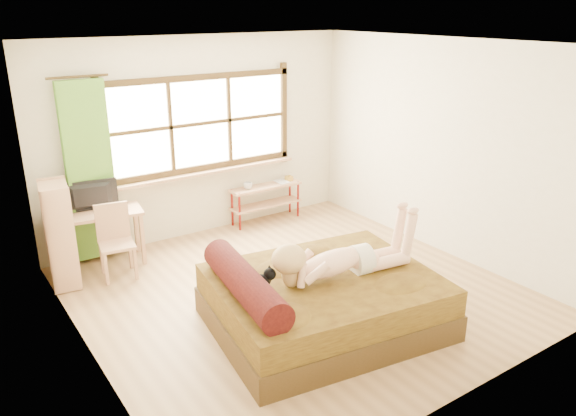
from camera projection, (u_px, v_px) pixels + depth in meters
floor at (296, 292)px, 6.34m from camera, size 4.50×4.50×0.00m
ceiling at (297, 43)px, 5.42m from camera, size 4.50×4.50×0.00m
wall_back at (201, 138)px, 7.63m from camera, size 4.50×0.00×4.50m
wall_front at (472, 250)px, 4.14m from camera, size 4.50×0.00×4.50m
wall_left at (76, 221)px, 4.68m from camera, size 0.00×4.50×4.50m
wall_right at (442, 148)px, 7.08m from camera, size 0.00×4.50×4.50m
window at (201, 127)px, 7.55m from camera, size 2.80×0.16×1.46m
curtain at (90, 172)px, 6.78m from camera, size 0.55×0.10×2.20m
bed at (319, 300)px, 5.56m from camera, size 2.38×2.02×0.82m
woman at (341, 245)px, 5.43m from camera, size 1.55×0.65×0.65m
kitten at (256, 281)px, 5.15m from camera, size 0.34×0.18×0.26m
desk at (95, 220)px, 6.79m from camera, size 1.18×0.69×0.69m
monitor at (91, 197)px, 6.74m from camera, size 0.65×0.19×0.37m
chair at (115, 236)px, 6.60m from camera, size 0.45×0.45×0.87m
pipe_shelf at (266, 195)px, 8.30m from camera, size 1.11×0.29×0.63m
cup at (248, 186)px, 8.07m from camera, size 0.13×0.13×0.10m
book at (277, 183)px, 8.35m from camera, size 0.17×0.23×0.02m
bookshelf at (60, 234)px, 6.32m from camera, size 0.37×0.56×1.21m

